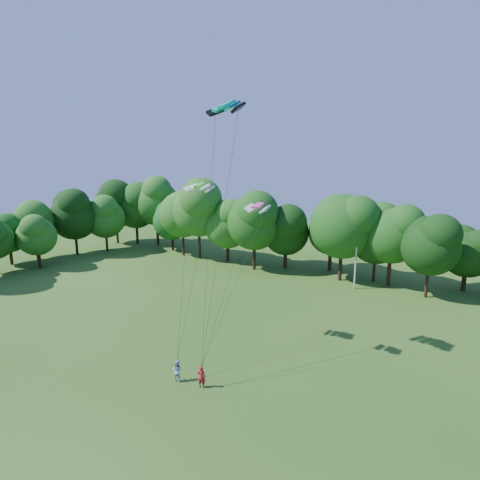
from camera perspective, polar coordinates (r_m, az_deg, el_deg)
The scene contains 10 objects.
ground at distance 26.90m, azimuth -13.32°, elevation -24.54°, with size 160.00×160.00×0.00m, color #264C14.
utility_pole at distance 49.86m, azimuth 17.26°, elevation -2.37°, with size 1.68×0.21×8.40m.
kite_flyer_left at distance 28.52m, azimuth -5.88°, elevation -20.02°, with size 0.60×0.39×1.64m, color #A91520.
kite_flyer_right at distance 29.52m, azimuth -9.53°, elevation -19.01°, with size 0.78×0.61×1.61m, color #ABBCEE.
kite_teal at distance 29.86m, azimuth -2.06°, elevation 19.98°, with size 3.39×2.06×0.79m.
kite_green at distance 31.86m, azimuth -6.17°, elevation 8.33°, with size 2.61×1.37×0.43m.
kite_pink at distance 29.06m, azimuth 2.73°, elevation 5.27°, with size 2.08×1.13×0.43m.
tree_back_west at distance 70.33m, azimuth -10.39°, elevation 3.91°, with size 7.55×7.55×10.99m.
tree_back_center at distance 53.29m, azimuth 20.12°, elevation 1.46°, with size 7.92×7.92×11.52m.
tree_flank_west at distance 69.59m, azimuth -31.93°, elevation 1.82°, with size 6.91×6.91×10.05m.
Camera 1 is at (15.93, -15.05, 15.59)m, focal length 28.00 mm.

